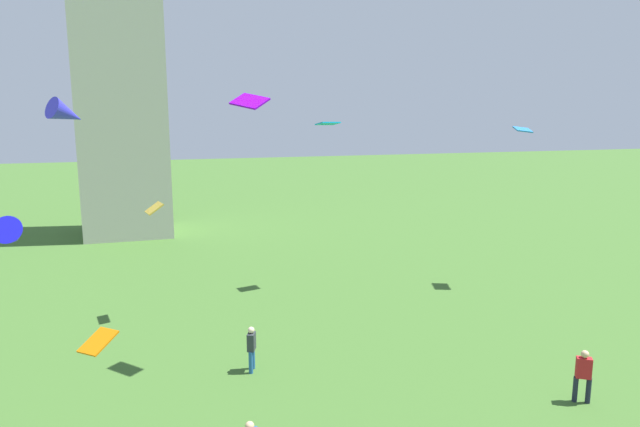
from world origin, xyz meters
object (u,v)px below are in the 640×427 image
Objects in this scene: kite_flying_3 at (328,123)px; kite_flying_8 at (523,130)px; person_0 at (252,346)px; kite_flying_0 at (12,236)px; person_2 at (583,373)px; kite_flying_7 at (250,101)px; kite_flying_1 at (154,208)px; kite_flying_5 at (67,114)px; kite_flying_6 at (98,341)px.

kite_flying_8 is at bearing -29.44° from kite_flying_3.
kite_flying_0 is (-8.08, 3.65, 3.84)m from person_0.
person_2 is at bearing 176.62° from kite_flying_8.
kite_flying_0 is 10.06m from kite_flying_7.
kite_flying_8 is at bearing -101.70° from kite_flying_1.
kite_flying_7 is (8.35, -2.88, 4.82)m from kite_flying_0.
kite_flying_8 is (23.74, 2.49, 3.59)m from kite_flying_0.
person_2 is at bearing -96.62° from person_0.
kite_flying_0 is 1.31× the size of kite_flying_7.
person_2 is 23.02m from kite_flying_5.
kite_flying_5 is at bearing -177.79° from kite_flying_7.
kite_flying_1 reaches higher than kite_flying_6.
kite_flying_0 is 1.86× the size of kite_flying_6.
kite_flying_7 reaches higher than kite_flying_6.
kite_flying_0 is at bearing 119.82° from kite_flying_8.
person_2 is at bearing 18.68° from kite_flying_7.
kite_flying_0 is (-17.81, 9.04, 3.79)m from person_2.
kite_flying_1 is (5.06, 3.02, 0.27)m from kite_flying_0.
kite_flying_6 is at bearing 143.42° from kite_flying_8.
kite_flying_7 is at bearing 3.25° from person_0.
person_2 is at bearing -166.99° from kite_flying_5.
kite_flying_0 is 24.13m from kite_flying_8.
person_0 is 18.38m from kite_flying_8.
kite_flying_8 is at bearing -132.65° from kite_flying_5.
kite_flying_0 reaches higher than person_0.
kite_flying_1 is 8.15m from kite_flying_7.
kite_flying_7 is at bearing -160.89° from kite_flying_1.
kite_flying_5 reaches higher than kite_flying_8.
kite_flying_7 is at bearing -1.05° from person_2.
kite_flying_8 is (15.38, 5.37, -1.23)m from kite_flying_7.
kite_flying_6 is (-1.54, -12.02, -1.16)m from kite_flying_1.
kite_flying_7 reaches higher than kite_flying_8.
kite_flying_3 reaches higher than kite_flying_8.
kite_flying_0 is at bearing 5.11° from person_2.
kite_flying_6 is at bearing 31.85° from person_2.
kite_flying_0 is at bearing 110.81° from kite_flying_1.
person_2 is 1.39× the size of kite_flying_3.
kite_flying_8 is at bearing -46.21° from person_0.
kite_flying_6 is at bearing 161.80° from person_0.
kite_flying_3 is at bearing -42.67° from person_2.
kite_flying_7 is at bearing -138.15° from kite_flying_3.
kite_flying_6 is (-4.57, -5.34, 2.95)m from person_0.
kite_flying_1 is at bearing 170.93° from kite_flying_7.
kite_flying_1 reaches higher than person_0.
person_2 is 18.01m from kite_flying_1.
kite_flying_7 reaches higher than person_2.
kite_flying_6 reaches higher than person_0.
kite_flying_1 is 0.61× the size of kite_flying_5.
kite_flying_3 is at bearing -157.66° from kite_flying_0.
kite_flying_0 is 15.36m from kite_flying_3.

